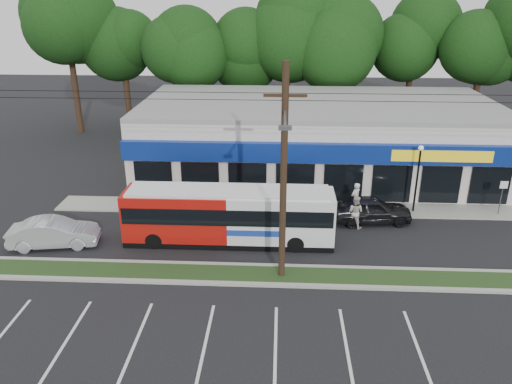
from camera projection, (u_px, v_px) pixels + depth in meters
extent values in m
plane|color=black|center=(216.00, 286.00, 22.85)|extent=(120.00, 120.00, 0.00)
cube|color=#1E3616|center=(218.00, 274.00, 23.75)|extent=(40.00, 1.60, 0.12)
cube|color=#9E9E93|center=(216.00, 283.00, 22.96)|extent=(40.00, 0.25, 0.14)
cube|color=#9E9E93|center=(220.00, 265.00, 24.53)|extent=(40.00, 0.25, 0.14)
cube|color=#9E9E93|center=(314.00, 208.00, 30.92)|extent=(32.00, 2.20, 0.10)
cube|color=#B8B3AA|center=(317.00, 139.00, 36.45)|extent=(25.00, 12.00, 5.00)
cube|color=navy|center=(324.00, 153.00, 30.33)|extent=(25.00, 0.50, 1.20)
cube|color=black|center=(322.00, 183.00, 31.26)|extent=(24.00, 0.12, 2.40)
cube|color=yellow|center=(442.00, 156.00, 29.75)|extent=(6.00, 0.06, 0.70)
cube|color=gray|center=(319.00, 103.00, 35.46)|extent=(25.00, 12.00, 0.30)
cylinder|color=black|center=(283.00, 178.00, 21.75)|extent=(0.30, 0.30, 10.00)
cube|color=black|center=(285.00, 96.00, 20.40)|extent=(1.80, 0.12, 0.12)
cylinder|color=#59595E|center=(285.00, 117.00, 19.51)|extent=(0.10, 2.40, 0.10)
cube|color=#59595E|center=(285.00, 128.00, 18.35)|extent=(0.50, 0.25, 0.15)
cylinder|color=black|center=(212.00, 92.00, 20.50)|extent=(50.00, 0.02, 0.02)
cylinder|color=black|center=(213.00, 100.00, 20.62)|extent=(50.00, 0.02, 0.02)
cylinder|color=black|center=(417.00, 182.00, 29.72)|extent=(0.12, 0.12, 4.00)
sphere|color=silver|center=(421.00, 148.00, 28.93)|extent=(0.30, 0.30, 0.30)
cylinder|color=#59595E|center=(501.00, 199.00, 29.63)|extent=(0.06, 0.06, 2.20)
cube|color=white|center=(504.00, 185.00, 29.25)|extent=(0.45, 0.04, 0.45)
cylinder|color=black|center=(80.00, 102.00, 46.60)|extent=(0.56, 0.56, 5.72)
sphere|color=black|center=(72.00, 40.00, 44.50)|extent=(6.76, 6.76, 6.76)
cylinder|color=black|center=(133.00, 103.00, 46.36)|extent=(0.56, 0.56, 5.72)
sphere|color=black|center=(127.00, 41.00, 44.26)|extent=(6.76, 6.76, 6.76)
cylinder|color=black|center=(186.00, 104.00, 46.12)|extent=(0.56, 0.56, 5.72)
sphere|color=black|center=(182.00, 41.00, 44.02)|extent=(6.76, 6.76, 6.76)
cylinder|color=black|center=(240.00, 104.00, 45.88)|extent=(0.56, 0.56, 5.72)
sphere|color=black|center=(239.00, 41.00, 43.78)|extent=(6.76, 6.76, 6.76)
cylinder|color=black|center=(294.00, 105.00, 45.64)|extent=(0.56, 0.56, 5.72)
sphere|color=black|center=(296.00, 41.00, 43.54)|extent=(6.76, 6.76, 6.76)
cylinder|color=black|center=(349.00, 105.00, 45.41)|extent=(0.56, 0.56, 5.72)
sphere|color=black|center=(353.00, 42.00, 43.31)|extent=(6.76, 6.76, 6.76)
cylinder|color=black|center=(404.00, 106.00, 45.17)|extent=(0.56, 0.56, 5.72)
sphere|color=black|center=(412.00, 42.00, 43.07)|extent=(6.76, 6.76, 6.76)
cylinder|color=black|center=(461.00, 107.00, 44.93)|extent=(0.56, 0.56, 5.72)
sphere|color=black|center=(471.00, 42.00, 42.83)|extent=(6.76, 6.76, 6.76)
cube|color=#AB130D|center=(177.00, 213.00, 26.53)|extent=(5.52, 2.31, 2.53)
cube|color=white|center=(281.00, 215.00, 26.28)|extent=(5.52, 2.31, 2.53)
cube|color=black|center=(229.00, 238.00, 26.93)|extent=(11.04, 2.27, 0.32)
cube|color=black|center=(229.00, 209.00, 26.29)|extent=(10.82, 2.37, 0.87)
cube|color=black|center=(334.00, 214.00, 26.09)|extent=(0.06, 1.95, 1.29)
cube|color=#193899|center=(254.00, 234.00, 25.46)|extent=(2.76, 0.03, 0.32)
cube|color=white|center=(228.00, 191.00, 25.91)|extent=(10.49, 2.08, 0.17)
cylinder|color=black|center=(154.00, 241.00, 26.06)|extent=(0.88, 0.26, 0.88)
cylinder|color=black|center=(163.00, 224.00, 27.97)|extent=(0.88, 0.26, 0.88)
cylinder|color=black|center=(295.00, 244.00, 25.72)|extent=(0.88, 0.26, 0.88)
cylinder|color=black|center=(295.00, 227.00, 27.63)|extent=(0.88, 0.26, 0.88)
imported|color=black|center=(371.00, 209.00, 28.93)|extent=(4.79, 2.32, 1.58)
imported|color=#ADAEB5|center=(54.00, 233.00, 26.23)|extent=(4.76, 2.34, 1.50)
imported|color=silver|center=(355.00, 198.00, 29.99)|extent=(0.84, 0.83, 1.96)
imported|color=beige|center=(355.00, 212.00, 28.22)|extent=(1.16, 1.07, 1.92)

